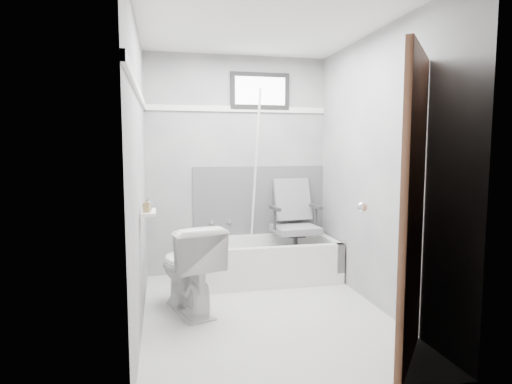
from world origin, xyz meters
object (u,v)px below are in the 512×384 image
object	(u,v)px
bathtub	(265,260)
soap_bottle_b	(148,204)
office_chair	(295,223)
toilet	(189,268)
soap_bottle_a	(147,205)
door	(481,216)

from	to	relation	value
bathtub	soap_bottle_b	distance (m)	1.65
bathtub	soap_bottle_b	xyz separation A→B (m)	(-1.17, -0.89, 0.75)
office_chair	toilet	size ratio (longest dim) A/B	1.23
toilet	office_chair	bearing A→B (deg)	-163.28
office_chair	soap_bottle_b	xyz separation A→B (m)	(-1.52, -0.94, 0.37)
soap_bottle_a	soap_bottle_b	distance (m)	0.14
door	soap_bottle_b	bearing A→B (deg)	145.49
toilet	soap_bottle_a	xyz separation A→B (m)	(-0.32, -0.30, 0.59)
bathtub	soap_bottle_a	bearing A→B (deg)	-138.65
bathtub	soap_bottle_b	bearing A→B (deg)	-142.75
soap_bottle_a	toilet	bearing A→B (deg)	43.45
toilet	soap_bottle_a	world-z (taller)	soap_bottle_a
office_chair	soap_bottle_b	world-z (taller)	office_chair
door	soap_bottle_b	distance (m)	2.33
toilet	door	size ratio (longest dim) A/B	0.38
bathtub	soap_bottle_a	size ratio (longest dim) A/B	13.48
office_chair	door	size ratio (longest dim) A/B	0.47
office_chair	door	bearing A→B (deg)	-84.56
office_chair	toilet	distance (m)	1.44
door	soap_bottle_b	world-z (taller)	door
bathtub	soap_bottle_a	world-z (taller)	soap_bottle_a
bathtub	soap_bottle_a	distance (m)	1.73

